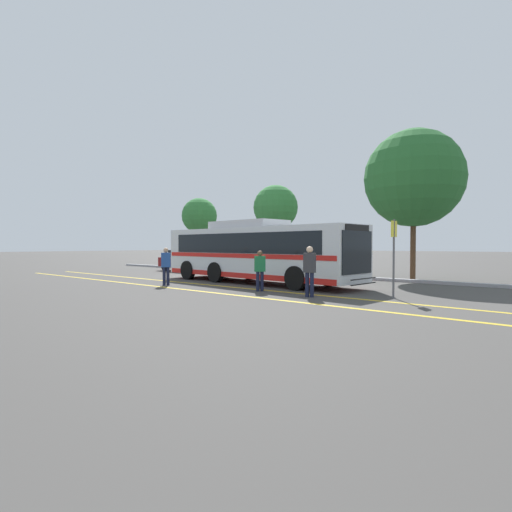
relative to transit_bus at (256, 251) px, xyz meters
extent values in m
plane|color=#423F3D|center=(1.47, 0.28, -1.54)|extent=(220.00, 220.00, 0.00)
cube|color=gold|center=(0.02, -2.20, -1.54)|extent=(31.09, 0.20, 0.01)
cube|color=gold|center=(0.02, -4.16, -1.54)|extent=(31.09, 0.20, 0.01)
cube|color=#99999E|center=(0.02, 5.13, -1.47)|extent=(39.09, 0.36, 0.15)
cube|color=silver|center=(0.02, 0.00, -0.04)|extent=(11.25, 3.31, 2.36)
cube|color=black|center=(0.02, 0.00, 0.40)|extent=(9.70, 3.23, 0.94)
cube|color=red|center=(0.02, 0.00, -0.19)|extent=(11.03, 3.33, 0.20)
cube|color=red|center=(0.02, 0.00, -1.10)|extent=(11.03, 3.32, 0.24)
cube|color=black|center=(5.57, -0.43, 0.02)|extent=(0.21, 2.16, 1.69)
cube|color=black|center=(5.57, -0.43, 0.99)|extent=(0.17, 1.72, 0.24)
cube|color=silver|center=(-0.54, 0.04, 1.32)|extent=(4.02, 2.26, 0.37)
cube|color=black|center=(5.85, -0.45, -0.99)|extent=(0.18, 1.84, 0.04)
cube|color=black|center=(5.85, -0.45, -1.19)|extent=(0.18, 1.84, 0.04)
cylinder|color=black|center=(3.54, 0.91, -1.04)|extent=(1.02, 0.36, 1.00)
cylinder|color=black|center=(3.35, -1.44, -1.04)|extent=(1.02, 0.36, 1.00)
cylinder|color=black|center=(-1.55, 1.30, -1.04)|extent=(1.02, 0.36, 1.00)
cylinder|color=black|center=(-1.73, -1.05, -1.04)|extent=(1.02, 0.36, 1.00)
cylinder|color=black|center=(-3.87, 1.48, -1.04)|extent=(1.02, 0.36, 1.00)
cylinder|color=black|center=(-4.05, -0.87, -1.04)|extent=(1.02, 0.36, 1.00)
cube|color=maroon|center=(-9.39, 3.46, -0.92)|extent=(4.44, 2.24, 0.65)
cube|color=black|center=(-9.50, 3.47, -0.32)|extent=(1.93, 1.81, 0.54)
cylinder|color=black|center=(-7.99, 4.25, -1.24)|extent=(0.61, 0.25, 0.60)
cylinder|color=black|center=(-8.14, 2.45, -1.24)|extent=(0.61, 0.25, 0.60)
cylinder|color=black|center=(-10.65, 4.47, -1.24)|extent=(0.61, 0.25, 0.60)
cylinder|color=black|center=(-10.79, 2.67, -1.24)|extent=(0.61, 0.25, 0.60)
cube|color=#9E9EA3|center=(-4.50, 3.70, -0.99)|extent=(4.09, 1.78, 0.50)
cube|color=black|center=(-4.40, 3.71, -0.48)|extent=(1.73, 1.55, 0.51)
cylinder|color=black|center=(-5.76, 2.87, -1.24)|extent=(0.60, 0.21, 0.60)
cylinder|color=black|center=(-5.77, 4.52, -1.24)|extent=(0.60, 0.21, 0.60)
cylinder|color=black|center=(-3.23, 2.89, -1.24)|extent=(0.60, 0.21, 0.60)
cylinder|color=black|center=(-3.25, 4.54, -1.24)|extent=(0.60, 0.21, 0.60)
cylinder|color=#191E38|center=(2.37, -2.68, -1.15)|extent=(0.14, 0.14, 0.79)
cylinder|color=#191E38|center=(2.48, -2.55, -1.15)|extent=(0.14, 0.14, 0.79)
cube|color=#1E723F|center=(2.43, -2.61, -0.44)|extent=(0.44, 0.46, 0.63)
sphere|color=brown|center=(2.43, -2.61, -0.02)|extent=(0.21, 0.21, 0.21)
cylinder|color=#191E38|center=(-2.38, -3.68, -1.12)|extent=(0.14, 0.14, 0.84)
cylinder|color=#191E38|center=(-2.27, -3.55, -1.12)|extent=(0.14, 0.14, 0.84)
cube|color=#264C99|center=(-2.33, -3.61, -0.37)|extent=(0.44, 0.46, 0.66)
sphere|color=tan|center=(-2.33, -3.61, 0.07)|extent=(0.23, 0.23, 0.23)
cylinder|color=#191E38|center=(4.85, -2.89, -1.10)|extent=(0.14, 0.14, 0.88)
cylinder|color=#191E38|center=(5.01, -2.83, -1.10)|extent=(0.14, 0.14, 0.88)
cube|color=#333338|center=(4.93, -2.86, -0.32)|extent=(0.47, 0.35, 0.69)
sphere|color=beige|center=(4.93, -2.86, 0.15)|extent=(0.24, 0.24, 0.24)
cylinder|color=#59595E|center=(7.31, -1.23, -0.17)|extent=(0.07, 0.07, 2.74)
cube|color=yellow|center=(7.31, -1.23, 0.87)|extent=(0.06, 0.40, 0.56)
cylinder|color=#513823|center=(-4.43, 7.38, 0.12)|extent=(0.28, 0.28, 3.31)
sphere|color=#337A38|center=(-4.43, 7.38, 2.94)|extent=(3.11, 3.11, 3.11)
cylinder|color=#513823|center=(5.28, 6.70, 0.19)|extent=(0.28, 0.28, 3.46)
sphere|color=#28662D|center=(5.28, 6.70, 3.84)|extent=(5.13, 5.13, 5.13)
cylinder|color=#513823|center=(-12.55, 7.53, 0.06)|extent=(0.28, 0.28, 3.20)
sphere|color=#337A38|center=(-12.55, 7.53, 2.76)|extent=(2.93, 2.93, 2.93)
camera|label=1|loc=(12.59, -14.85, 0.31)|focal=28.00mm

